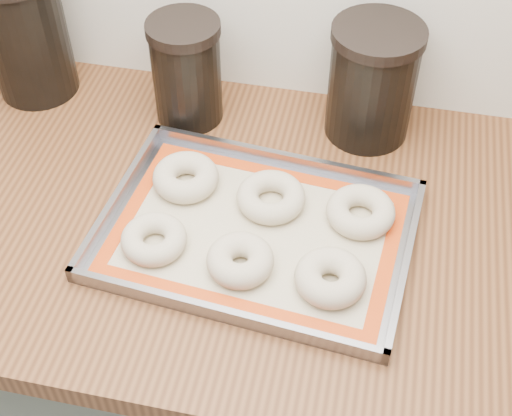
% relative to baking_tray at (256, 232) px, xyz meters
% --- Properties ---
extents(cabinet, '(3.00, 0.65, 0.86)m').
position_rel_baking_tray_xyz_m(cabinet, '(-0.09, 0.04, -0.48)').
color(cabinet, '#60675B').
rests_on(cabinet, floor).
extents(countertop, '(3.06, 0.68, 0.04)m').
position_rel_baking_tray_xyz_m(countertop, '(-0.09, 0.04, -0.03)').
color(countertop, brown).
rests_on(countertop, cabinet).
extents(baking_tray, '(0.49, 0.37, 0.03)m').
position_rel_baking_tray_xyz_m(baking_tray, '(0.00, 0.00, 0.00)').
color(baking_tray, gray).
rests_on(baking_tray, countertop).
extents(baking_mat, '(0.44, 0.33, 0.00)m').
position_rel_baking_tray_xyz_m(baking_mat, '(0.00, 0.00, -0.00)').
color(baking_mat, '#C6B793').
rests_on(baking_mat, baking_tray).
extents(bagel_front_left, '(0.10, 0.10, 0.03)m').
position_rel_baking_tray_xyz_m(bagel_front_left, '(-0.14, -0.06, 0.01)').
color(bagel_front_left, beige).
rests_on(bagel_front_left, baking_mat).
extents(bagel_front_mid, '(0.11, 0.11, 0.04)m').
position_rel_baking_tray_xyz_m(bagel_front_mid, '(-0.01, -0.07, 0.02)').
color(bagel_front_mid, beige).
rests_on(bagel_front_mid, baking_mat).
extents(bagel_front_right, '(0.12, 0.12, 0.04)m').
position_rel_baking_tray_xyz_m(bagel_front_right, '(0.12, -0.08, 0.02)').
color(bagel_front_right, beige).
rests_on(bagel_front_right, baking_mat).
extents(bagel_back_left, '(0.11, 0.11, 0.04)m').
position_rel_baking_tray_xyz_m(bagel_back_left, '(-0.13, 0.08, 0.02)').
color(bagel_back_left, beige).
rests_on(bagel_back_left, baking_mat).
extents(bagel_back_mid, '(0.12, 0.12, 0.03)m').
position_rel_baking_tray_xyz_m(bagel_back_mid, '(0.01, 0.06, 0.01)').
color(bagel_back_mid, beige).
rests_on(bagel_back_mid, baking_mat).
extents(bagel_back_right, '(0.14, 0.14, 0.03)m').
position_rel_baking_tray_xyz_m(bagel_back_right, '(0.15, 0.06, 0.02)').
color(bagel_back_right, beige).
rests_on(bagel_back_right, baking_mat).
extents(canister_left, '(0.15, 0.15, 0.24)m').
position_rel_baking_tray_xyz_m(canister_left, '(-0.47, 0.27, 0.11)').
color(canister_left, black).
rests_on(canister_left, countertop).
extents(canister_mid, '(0.12, 0.12, 0.19)m').
position_rel_baking_tray_xyz_m(canister_mid, '(-0.17, 0.25, 0.09)').
color(canister_mid, black).
rests_on(canister_mid, countertop).
extents(canister_right, '(0.15, 0.15, 0.20)m').
position_rel_baking_tray_xyz_m(canister_right, '(0.14, 0.28, 0.10)').
color(canister_right, black).
rests_on(canister_right, countertop).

